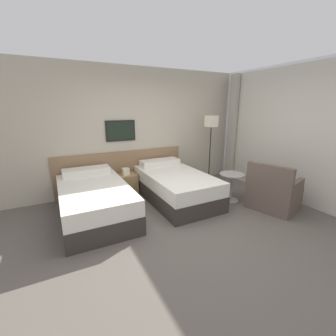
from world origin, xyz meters
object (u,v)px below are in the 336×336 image
Objects in this scene: bed_near_window at (175,186)px; floor_lamp at (211,127)px; nightstand at (126,184)px; bed_near_door at (95,200)px; armchair at (273,194)px; side_table at (232,182)px.

floor_lamp reaches higher than bed_near_window.
nightstand is at bearing 136.58° from bed_near_window.
bed_near_window is at bearing -157.61° from floor_lamp.
bed_near_door is at bearing -169.76° from floor_lamp.
bed_near_door and bed_near_window have the same top height.
armchair reaches higher than bed_near_window.
armchair is (0.44, -0.64, -0.11)m from side_table.
side_table is at bearing -31.13° from bed_near_window.
floor_lamp is 1.72× the size of armchair.
bed_near_window is 1.75m from floor_lamp.
bed_near_window is 2.04× the size of armchair.
armchair is at bearing -55.60° from side_table.
bed_near_window is at bearing 0.00° from bed_near_door.
bed_near_door is at bearing -136.58° from nightstand.
floor_lamp reaches higher than bed_near_door.
nightstand is at bearing 173.27° from floor_lamp.
bed_near_door is 1.00× the size of bed_near_window.
bed_near_door is 3.25m from armchair.
armchair is at bearing -84.99° from floor_lamp.
side_table is at bearing -37.19° from nightstand.
floor_lamp is at bearing 10.24° from bed_near_door.
floor_lamp is (2.06, -0.24, 1.16)m from nightstand.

